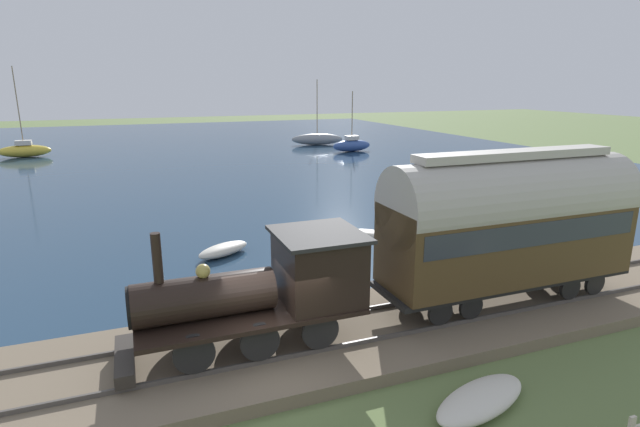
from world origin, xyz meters
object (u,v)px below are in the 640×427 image
object	(u,v)px
passenger_coach	(509,220)
beached_dinghy	(481,400)
sailboat_gray	(317,139)
steam_locomotive	(274,283)
rowboat_mid_harbor	(370,234)
rowboat_off_pier	(223,250)
sailboat_yellow	(24,150)
sailboat_blue	(352,145)

from	to	relation	value
passenger_coach	beached_dinghy	world-z (taller)	passenger_coach
passenger_coach	sailboat_gray	xyz separation A→B (m)	(43.45, -10.08, -2.37)
steam_locomotive	rowboat_mid_harbor	world-z (taller)	steam_locomotive
steam_locomotive	rowboat_off_pier	distance (m)	8.72
sailboat_gray	rowboat_mid_harbor	world-z (taller)	sailboat_gray
rowboat_off_pier	rowboat_mid_harbor	distance (m)	6.90
rowboat_off_pier	rowboat_mid_harbor	xyz separation A→B (m)	(-0.02, -6.90, -0.06)
sailboat_gray	sailboat_yellow	world-z (taller)	sailboat_yellow
passenger_coach	sailboat_yellow	bearing A→B (deg)	24.58
steam_locomotive	sailboat_yellow	size ratio (longest dim) A/B	0.73
steam_locomotive	sailboat_gray	xyz separation A→B (m)	(43.45, -17.59, -1.40)
sailboat_yellow	rowboat_mid_harbor	world-z (taller)	sailboat_yellow
sailboat_yellow	rowboat_off_pier	bearing A→B (deg)	-163.15
beached_dinghy	sailboat_gray	bearing A→B (deg)	-16.39
beached_dinghy	rowboat_mid_harbor	bearing A→B (deg)	-15.29
passenger_coach	beached_dinghy	bearing A→B (deg)	135.21
rowboat_off_pier	beached_dinghy	bearing A→B (deg)	165.40
sailboat_gray	rowboat_off_pier	bearing A→B (deg)	166.90
sailboat_gray	rowboat_off_pier	world-z (taller)	sailboat_gray
passenger_coach	rowboat_mid_harbor	distance (m)	8.98
sailboat_gray	rowboat_mid_harbor	bearing A→B (deg)	176.65
rowboat_off_pier	passenger_coach	bearing A→B (deg)	-169.70
sailboat_blue	rowboat_off_pier	world-z (taller)	sailboat_blue
rowboat_mid_harbor	sailboat_gray	bearing A→B (deg)	26.70
sailboat_yellow	beached_dinghy	distance (m)	51.02
steam_locomotive	rowboat_mid_harbor	size ratio (longest dim) A/B	2.69
sailboat_gray	beached_dinghy	xyz separation A→B (m)	(-47.30, 13.92, -0.46)
sailboat_blue	sailboat_gray	size ratio (longest dim) A/B	0.84
passenger_coach	sailboat_blue	xyz separation A→B (m)	(36.67, -11.46, -2.36)
sailboat_blue	beached_dinghy	world-z (taller)	sailboat_blue
sailboat_gray	beached_dinghy	size ratio (longest dim) A/B	2.49
sailboat_blue	sailboat_yellow	world-z (taller)	sailboat_yellow
sailboat_blue	rowboat_off_pier	xyz separation A→B (m)	(-28.15, 18.81, -0.44)
sailboat_yellow	beached_dinghy	world-z (taller)	sailboat_yellow
passenger_coach	sailboat_gray	bearing A→B (deg)	-13.07
beached_dinghy	sailboat_blue	bearing A→B (deg)	-20.67
steam_locomotive	beached_dinghy	size ratio (longest dim) A/B	2.11
passenger_coach	rowboat_mid_harbor	xyz separation A→B (m)	(8.50, 0.45, -2.86)
steam_locomotive	sailboat_blue	world-z (taller)	sailboat_blue
steam_locomotive	rowboat_off_pier	xyz separation A→B (m)	(8.52, -0.16, -1.83)
rowboat_mid_harbor	sailboat_yellow	bearing A→B (deg)	72.43
passenger_coach	rowboat_mid_harbor	bearing A→B (deg)	3.04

